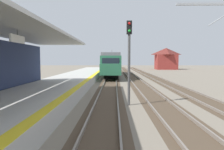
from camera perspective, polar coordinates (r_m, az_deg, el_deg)
The scene contains 7 objects.
station_platform at distance 14.76m, azimuth -18.80°, elevation -5.25°, with size 5.00×80.00×0.91m.
track_pair_nearest_platform at distance 17.94m, azimuth -0.93°, elevation -4.66°, with size 2.34×120.00×0.16m.
track_pair_middle at distance 18.17m, azimuth 9.89°, elevation -4.62°, with size 2.34×120.00×0.16m.
track_pair_far_side at distance 19.01m, azimuth 20.09°, elevation -4.42°, with size 2.34×120.00×0.16m.
approaching_train at distance 35.92m, azimuth -0.12°, elevation 3.21°, with size 2.93×19.60×4.76m.
rail_signal_post at distance 12.61m, azimuth 4.82°, elevation 5.90°, with size 0.32×0.34×5.20m.
distant_trackside_house at distance 63.05m, azimuth 14.92°, elevation 4.56°, with size 6.60×5.28×6.40m.
Camera 1 is at (2.40, 2.28, 2.83)m, focal length 32.59 mm.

